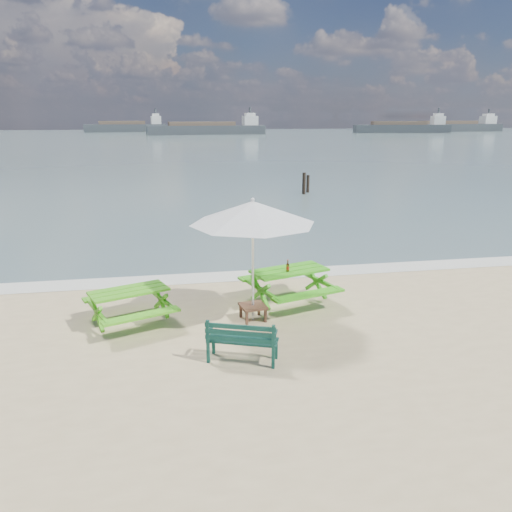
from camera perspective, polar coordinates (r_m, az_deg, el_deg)
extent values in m
plane|color=slate|center=(93.33, -9.53, 12.89)|extent=(300.00, 300.00, 0.00)
cube|color=silver|center=(13.57, -3.56, -2.36)|extent=(22.00, 0.90, 0.01)
cube|color=#4AB01A|center=(10.65, -14.33, -3.90)|extent=(1.72, 1.25, 0.05)
cube|color=#4AB01A|center=(11.41, -15.36, -4.21)|extent=(1.55, 0.82, 0.05)
cube|color=#4AB01A|center=(10.10, -12.94, -6.68)|extent=(1.55, 0.82, 0.05)
cube|color=#4AB01A|center=(10.78, -14.19, -5.86)|extent=(1.68, 1.35, 0.66)
cube|color=green|center=(11.44, 3.84, -1.66)|extent=(1.89, 1.29, 0.05)
cube|color=green|center=(12.20, 1.83, -2.12)|extent=(1.74, 0.81, 0.05)
cube|color=green|center=(10.90, 6.03, -4.40)|extent=(1.74, 0.81, 0.05)
cube|color=green|center=(11.57, 3.80, -3.70)|extent=(1.83, 1.41, 0.73)
cube|color=#0E3A32|center=(8.93, -1.54, -9.57)|extent=(1.30, 0.79, 0.04)
cube|color=#0E3A32|center=(8.67, -1.82, -8.83)|extent=(1.18, 0.47, 0.32)
cube|color=#0E3A32|center=(9.01, -1.54, -10.69)|extent=(1.23, 0.81, 0.39)
cube|color=brown|center=(10.65, -0.35, -5.74)|extent=(0.59, 0.59, 0.05)
cube|color=brown|center=(10.71, -0.35, -6.56)|extent=(0.52, 0.52, 0.29)
cylinder|color=silver|center=(10.35, -0.36, -0.93)|extent=(0.05, 0.05, 2.48)
cone|color=silver|center=(10.09, -0.37, 5.00)|extent=(2.97, 2.97, 0.47)
cylinder|color=brown|center=(11.24, 3.64, -1.39)|extent=(0.07, 0.07, 0.16)
cylinder|color=brown|center=(11.20, 3.65, -0.64)|extent=(0.03, 0.03, 0.08)
cylinder|color=#B62314|center=(11.24, 3.64, -1.39)|extent=(0.07, 0.07, 0.07)
imported|color=tan|center=(23.95, -0.66, 4.33)|extent=(0.59, 0.42, 1.55)
cylinder|color=black|center=(28.15, 5.50, 8.05)|extent=(0.19, 0.19, 1.40)
cylinder|color=black|center=(28.85, 5.94, 8.01)|extent=(0.17, 0.17, 1.19)
cube|color=#343A3E|center=(140.43, 16.31, 13.76)|extent=(25.23, 7.31, 2.20)
cube|color=silver|center=(143.66, 20.07, 14.36)|extent=(3.37, 3.37, 2.20)
cube|color=#343A3E|center=(122.83, -5.65, 14.10)|extent=(28.33, 6.68, 2.20)
cube|color=silver|center=(125.13, -0.69, 15.21)|extent=(3.64, 3.31, 2.20)
cube|color=#343A3E|center=(146.76, -14.67, 13.93)|extent=(22.33, 6.35, 2.20)
cube|color=silver|center=(147.28, -11.37, 14.99)|extent=(2.95, 3.27, 2.20)
cube|color=#343A3E|center=(157.93, 21.47, 13.46)|extent=(32.05, 7.31, 2.20)
cube|color=silver|center=(165.47, 24.98, 13.92)|extent=(4.11, 3.38, 2.20)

